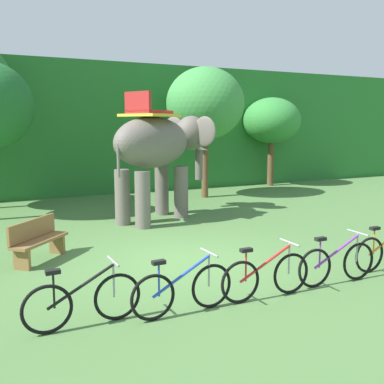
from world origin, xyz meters
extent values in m
plane|color=#4C753D|center=(0.00, 0.00, 0.00)|extent=(80.00, 80.00, 0.00)
cube|color=#28702D|center=(0.00, 12.62, 2.69)|extent=(36.00, 6.00, 5.39)
cylinder|color=brown|center=(4.29, 7.26, 1.21)|extent=(0.27, 0.27, 2.43)
ellipsoid|color=#3D8E42|center=(4.29, 7.26, 3.68)|extent=(3.02, 3.02, 2.77)
cylinder|color=brown|center=(8.71, 9.01, 1.05)|extent=(0.30, 0.30, 2.11)
ellipsoid|color=#338438|center=(8.71, 9.01, 3.06)|extent=(2.68, 2.68, 2.12)
ellipsoid|color=#665E56|center=(0.87, 4.06, 2.35)|extent=(3.21, 2.63, 1.50)
cylinder|color=#665E56|center=(1.47, 4.83, 0.80)|extent=(0.44, 0.44, 1.60)
cylinder|color=#665E56|center=(1.84, 4.16, 0.80)|extent=(0.44, 0.44, 1.60)
cylinder|color=#665E56|center=(-0.10, 3.96, 0.80)|extent=(0.44, 0.44, 1.60)
cylinder|color=#665E56|center=(0.27, 3.28, 0.80)|extent=(0.44, 0.44, 1.60)
ellipsoid|color=#665E56|center=(2.62, 5.03, 2.60)|extent=(1.45, 1.41, 1.10)
ellipsoid|color=#665E56|center=(2.18, 5.50, 2.65)|extent=(0.55, 0.81, 0.96)
ellipsoid|color=#665E56|center=(2.79, 4.41, 2.65)|extent=(0.55, 0.81, 0.96)
cylinder|color=#665E56|center=(3.01, 5.25, 1.70)|extent=(0.26, 0.26, 1.40)
cone|color=beige|center=(2.86, 5.41, 2.05)|extent=(0.55, 0.38, 0.21)
cone|color=beige|center=(3.07, 5.03, 2.05)|extent=(0.55, 0.38, 0.21)
cube|color=gold|center=(0.78, 4.01, 3.13)|extent=(1.78, 1.79, 0.08)
cube|color=#B22323|center=(0.78, 4.01, 3.22)|extent=(1.40, 1.32, 0.10)
cube|color=#B22323|center=(0.34, 3.76, 3.50)|extent=(0.52, 0.84, 0.56)
cylinder|color=#665E56|center=(-0.37, 3.37, 1.90)|extent=(0.08, 0.08, 0.90)
torus|color=black|center=(-3.08, -2.20, 0.36)|extent=(0.71, 0.07, 0.71)
torus|color=black|center=(-2.08, -2.18, 0.36)|extent=(0.71, 0.07, 0.71)
cylinder|color=black|center=(-2.60, -2.19, 0.60)|extent=(0.97, 0.07, 0.54)
cylinder|color=black|center=(-2.98, -2.20, 0.61)|extent=(0.03, 0.03, 0.52)
cube|color=black|center=(-2.98, -2.20, 0.88)|extent=(0.20, 0.10, 0.06)
cylinder|color=#9E9EA3|center=(-2.13, -2.18, 0.64)|extent=(0.03, 0.03, 0.55)
cylinder|color=#9E9EA3|center=(-2.13, -2.18, 0.91)|extent=(0.04, 0.52, 0.03)
torus|color=black|center=(-1.62, -2.44, 0.36)|extent=(0.71, 0.08, 0.71)
torus|color=black|center=(-0.62, -2.40, 0.36)|extent=(0.71, 0.08, 0.71)
cylinder|color=blue|center=(-1.14, -2.42, 0.60)|extent=(0.97, 0.08, 0.54)
cylinder|color=blue|center=(-1.52, -2.43, 0.61)|extent=(0.03, 0.03, 0.52)
cube|color=black|center=(-1.52, -2.43, 0.88)|extent=(0.20, 0.11, 0.06)
cylinder|color=#9E9EA3|center=(-0.67, -2.40, 0.64)|extent=(0.03, 0.03, 0.55)
cylinder|color=#9E9EA3|center=(-0.67, -2.40, 0.91)|extent=(0.05, 0.52, 0.03)
torus|color=black|center=(-0.12, -2.45, 0.36)|extent=(0.71, 0.06, 0.71)
torus|color=black|center=(0.88, -2.46, 0.36)|extent=(0.71, 0.06, 0.71)
cylinder|color=red|center=(0.35, -2.45, 0.60)|extent=(0.97, 0.06, 0.54)
cylinder|color=red|center=(-0.02, -2.45, 0.61)|extent=(0.03, 0.03, 0.52)
cube|color=black|center=(-0.02, -2.45, 0.88)|extent=(0.20, 0.10, 0.06)
cylinder|color=#9E9EA3|center=(0.83, -2.46, 0.64)|extent=(0.03, 0.03, 0.55)
cylinder|color=#9E9EA3|center=(0.83, -2.46, 0.91)|extent=(0.04, 0.52, 0.03)
torus|color=black|center=(1.44, -2.42, 0.36)|extent=(0.71, 0.08, 0.71)
torus|color=black|center=(2.44, -2.46, 0.36)|extent=(0.71, 0.08, 0.71)
cylinder|color=purple|center=(1.91, -2.44, 0.60)|extent=(0.97, 0.08, 0.54)
cylinder|color=purple|center=(1.54, -2.42, 0.61)|extent=(0.03, 0.03, 0.52)
cube|color=black|center=(1.54, -2.42, 0.88)|extent=(0.20, 0.11, 0.06)
cylinder|color=#9E9EA3|center=(2.39, -2.46, 0.64)|extent=(0.03, 0.03, 0.55)
cylinder|color=#9E9EA3|center=(2.39, -2.46, 0.91)|extent=(0.05, 0.52, 0.03)
torus|color=black|center=(2.95, -2.25, 0.36)|extent=(0.71, 0.07, 0.71)
cylinder|color=orange|center=(3.05, -2.25, 0.61)|extent=(0.03, 0.03, 0.52)
cube|color=black|center=(3.05, -2.25, 0.88)|extent=(0.20, 0.11, 0.06)
cube|color=brown|center=(-2.72, 1.30, 0.45)|extent=(1.32, 1.37, 0.06)
cube|color=brown|center=(-2.85, 1.43, 0.69)|extent=(1.07, 1.14, 0.40)
cube|color=brown|center=(-2.31, 1.74, 0.23)|extent=(0.32, 0.30, 0.45)
cube|color=brown|center=(-3.13, 0.87, 0.23)|extent=(0.32, 0.30, 0.45)
camera|label=1|loc=(-3.81, -8.27, 2.86)|focal=41.66mm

